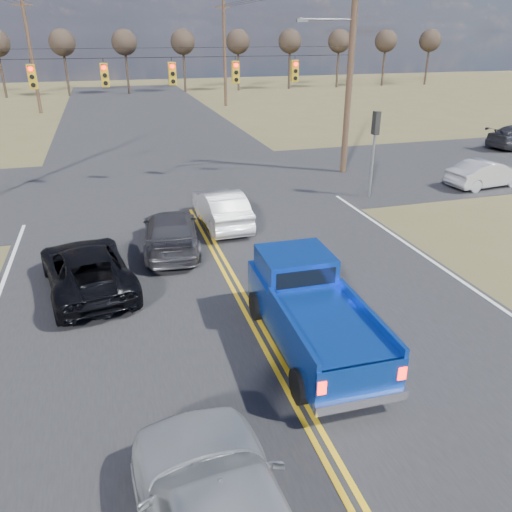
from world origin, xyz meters
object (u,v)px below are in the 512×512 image
object	(u,v)px
dgrey_car_queue	(171,232)
cross_car_east_near	(486,174)
black_suv	(87,268)
white_car_queue	(221,208)
pickup_truck	(311,311)

from	to	relation	value
dgrey_car_queue	cross_car_east_near	distance (m)	16.34
black_suv	white_car_queue	bearing A→B (deg)	-149.82
black_suv	cross_car_east_near	bearing A→B (deg)	-172.73
black_suv	cross_car_east_near	size ratio (longest dim) A/B	1.22
black_suv	white_car_queue	size ratio (longest dim) A/B	1.14
pickup_truck	dgrey_car_queue	size ratio (longest dim) A/B	1.15
cross_car_east_near	white_car_queue	bearing A→B (deg)	89.31
pickup_truck	dgrey_car_queue	world-z (taller)	pickup_truck
black_suv	dgrey_car_queue	world-z (taller)	black_suv
cross_car_east_near	black_suv	bearing A→B (deg)	99.98
pickup_truck	cross_car_east_near	bearing A→B (deg)	38.63
black_suv	dgrey_car_queue	distance (m)	3.63
white_car_queue	cross_car_east_near	xyz separation A→B (m)	(13.73, 1.53, -0.04)
black_suv	cross_car_east_near	distance (m)	19.63
dgrey_car_queue	pickup_truck	bearing A→B (deg)	115.37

